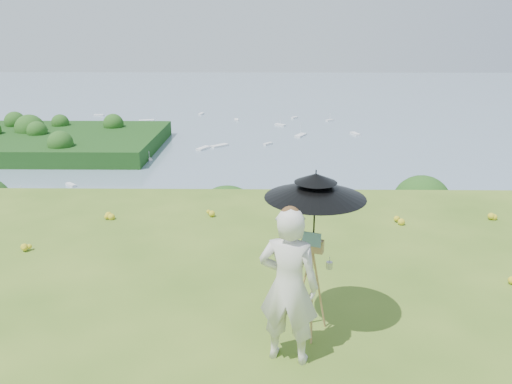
# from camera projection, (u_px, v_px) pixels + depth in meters

# --- Properties ---
(shoreline_tier) EXTENTS (170.00, 28.00, 8.00)m
(shoreline_tier) POSITION_uv_depth(u_px,v_px,m) (266.00, 266.00, 87.84)
(shoreline_tier) COLOR #6E6758
(shoreline_tier) RESTS_ON bay_water
(bay_water) EXTENTS (700.00, 700.00, 0.00)m
(bay_water) POSITION_uv_depth(u_px,v_px,m) (264.00, 110.00, 244.00)
(bay_water) COLOR slate
(bay_water) RESTS_ON ground
(peninsula) EXTENTS (90.00, 60.00, 12.00)m
(peninsula) POSITION_uv_depth(u_px,v_px,m) (35.00, 134.00, 162.69)
(peninsula) COLOR #15390F
(peninsula) RESTS_ON bay_water
(slope_trees) EXTENTS (110.00, 50.00, 6.00)m
(slope_trees) POSITION_uv_depth(u_px,v_px,m) (269.00, 255.00, 43.30)
(slope_trees) COLOR #1A5419
(slope_trees) RESTS_ON forest_slope
(harbor_town) EXTENTS (110.00, 22.00, 5.00)m
(harbor_town) POSITION_uv_depth(u_px,v_px,m) (266.00, 231.00, 85.82)
(harbor_town) COLOR silver
(harbor_town) RESTS_ON shoreline_tier
(moored_boats) EXTENTS (140.00, 140.00, 0.70)m
(moored_boats) POSITION_uv_depth(u_px,v_px,m) (228.00, 145.00, 169.00)
(moored_boats) COLOR white
(moored_boats) RESTS_ON bay_water
(wildflowers) EXTENTS (10.00, 10.50, 0.12)m
(wildflowers) POSITION_uv_depth(u_px,v_px,m) (314.00, 368.00, 5.59)
(wildflowers) COLOR gold
(wildflowers) RESTS_ON ground
(painter) EXTENTS (0.78, 0.61, 1.88)m
(painter) POSITION_uv_depth(u_px,v_px,m) (289.00, 286.00, 5.58)
(painter) COLOR beige
(painter) RESTS_ON ground
(field_easel) EXTENTS (0.69, 0.69, 1.40)m
(field_easel) POSITION_uv_depth(u_px,v_px,m) (311.00, 283.00, 6.15)
(field_easel) COLOR #9B6841
(field_easel) RESTS_ON ground
(sun_umbrella) EXTENTS (1.60, 1.60, 0.99)m
(sun_umbrella) POSITION_uv_depth(u_px,v_px,m) (315.00, 210.00, 5.88)
(sun_umbrella) COLOR black
(sun_umbrella) RESTS_ON field_easel
(painter_cap) EXTENTS (0.31, 0.33, 0.10)m
(painter_cap) POSITION_uv_depth(u_px,v_px,m) (290.00, 212.00, 5.30)
(painter_cap) COLOR #DA7787
(painter_cap) RESTS_ON painter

